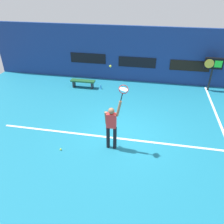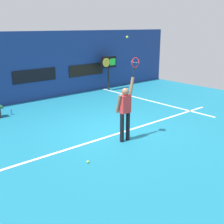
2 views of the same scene
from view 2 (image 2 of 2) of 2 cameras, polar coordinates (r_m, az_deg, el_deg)
ground_plane at (r=10.01m, az=0.12°, el=-3.74°), size 18.00×18.00×0.00m
back_wall at (r=14.35m, az=-15.21°, el=8.58°), size 18.00×0.20×3.23m
sponsor_banner_center at (r=14.31m, az=-14.87°, el=6.91°), size 2.20×0.03×0.60m
sponsor_banner_starboard at (r=15.83m, az=-5.02°, el=8.22°), size 2.20×0.03×0.60m
court_baseline at (r=9.79m, az=1.35°, el=-4.20°), size 10.00×0.10×0.01m
court_sideline at (r=14.11m, az=7.32°, el=2.22°), size 0.10×7.00×0.01m
tennis_player at (r=8.89m, az=2.57°, el=0.44°), size 0.60×0.31×1.99m
tennis_racket at (r=8.87m, az=4.55°, el=9.43°), size 0.37×0.27×0.62m
tennis_ball at (r=8.48m, az=2.98°, el=14.47°), size 0.07×0.07×0.07m
scoreboard_clock at (r=16.08m, az=-0.67°, el=9.43°), size 0.96×0.20×1.86m
water_bottle at (r=12.47m, az=-19.13°, el=0.03°), size 0.07×0.07×0.24m
spare_ball at (r=7.80m, az=-4.74°, el=-9.70°), size 0.07×0.07×0.07m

